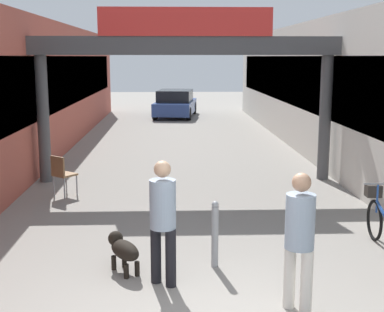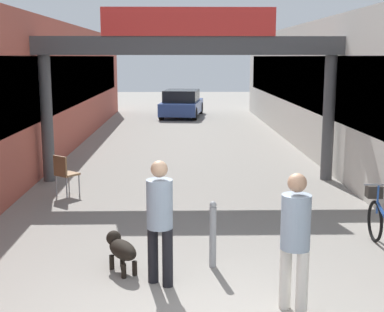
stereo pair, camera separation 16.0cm
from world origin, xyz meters
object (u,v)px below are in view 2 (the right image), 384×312
Objects in this scene: pedestrian_companion at (295,234)px; dog_on_leash at (121,249)px; bollard_post_metal at (213,234)px; bicycle_blue_second at (384,223)px; parked_car_blue at (182,104)px; cafe_chair_wood_nearer at (64,172)px; pedestrian_with_dog at (160,215)px.

dog_on_leash is at bearing 149.62° from pedestrian_companion.
bicycle_blue_second is at bearing 12.87° from bollard_post_metal.
bollard_post_metal reaches higher than dog_on_leash.
pedestrian_companion is at bearing -30.38° from dog_on_leash.
parked_car_blue is at bearing 91.12° from bollard_post_metal.
dog_on_leash is 0.81× the size of cafe_chair_wood_nearer.
dog_on_leash is (-0.56, 0.45, -0.62)m from pedestrian_with_dog.
pedestrian_companion is 1.87× the size of cafe_chair_wood_nearer.
cafe_chair_wood_nearer is 0.21× the size of parked_car_blue.
parked_car_blue reaches higher than cafe_chair_wood_nearer.
bicycle_blue_second is 0.40× the size of parked_car_blue.
pedestrian_companion reaches higher than bicycle_blue_second.
pedestrian_companion reaches higher than cafe_chair_wood_nearer.
parked_car_blue reaches higher than bicycle_blue_second.
cafe_chair_wood_nearer is at bearing 125.32° from pedestrian_companion.
parked_car_blue is (0.35, 19.81, -0.30)m from pedestrian_with_dog.
parked_car_blue is (0.91, 19.36, 0.32)m from dog_on_leash.
bollard_post_metal is at bearing 38.53° from pedestrian_with_dog.
bicycle_blue_second is 18.87m from parked_car_blue.
pedestrian_companion is 20.65m from parked_car_blue.
cafe_chair_wood_nearer is (-2.20, 4.54, -0.40)m from pedestrian_with_dog.
dog_on_leash is 1.30m from bollard_post_metal.
dog_on_leash is at bearing -92.69° from parked_car_blue.
dog_on_leash is 4.41m from cafe_chair_wood_nearer.
cafe_chair_wood_nearer is (-5.59, 3.35, 0.10)m from bicycle_blue_second.
pedestrian_with_dog reaches higher than bicycle_blue_second.
pedestrian_companion reaches higher than bollard_post_metal.
pedestrian_with_dog is 0.95m from dog_on_leash.
bicycle_blue_second reaches higher than bollard_post_metal.
pedestrian_companion is at bearing -132.28° from bicycle_blue_second.
cafe_chair_wood_nearer is (-1.64, 4.08, 0.22)m from dog_on_leash.
pedestrian_companion is at bearing -26.93° from pedestrian_with_dog.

